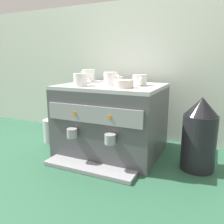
{
  "coord_description": "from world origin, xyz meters",
  "views": [
    {
      "loc": [
        0.57,
        -1.23,
        0.56
      ],
      "look_at": [
        0.0,
        0.0,
        0.25
      ],
      "focal_mm": 36.37,
      "sensor_mm": 36.0,
      "label": 1
    }
  ],
  "objects_px": {
    "ceramic_cup_2": "(111,79)",
    "ceramic_bowl_1": "(124,84)",
    "ceramic_cup_1": "(81,80)",
    "ceramic_cup_0": "(140,80)",
    "coffee_grinder": "(199,135)",
    "ceramic_cup_3": "(88,76)",
    "milk_pitcher": "(51,131)",
    "ceramic_bowl_0": "(115,80)",
    "espresso_machine": "(112,119)"
  },
  "relations": [
    {
      "from": "ceramic_cup_3",
      "to": "milk_pitcher",
      "type": "distance_m",
      "value": 0.47
    },
    {
      "from": "ceramic_cup_0",
      "to": "milk_pitcher",
      "type": "height_order",
      "value": "ceramic_cup_0"
    },
    {
      "from": "espresso_machine",
      "to": "ceramic_bowl_0",
      "type": "relative_size",
      "value": 5.78
    },
    {
      "from": "ceramic_bowl_1",
      "to": "milk_pitcher",
      "type": "bearing_deg",
      "value": 171.58
    },
    {
      "from": "ceramic_cup_1",
      "to": "ceramic_bowl_1",
      "type": "bearing_deg",
      "value": 6.66
    },
    {
      "from": "ceramic_bowl_0",
      "to": "ceramic_cup_2",
      "type": "bearing_deg",
      "value": -76.15
    },
    {
      "from": "espresso_machine",
      "to": "ceramic_cup_0",
      "type": "xyz_separation_m",
      "value": [
        0.16,
        0.03,
        0.24
      ]
    },
    {
      "from": "ceramic_cup_2",
      "to": "ceramic_cup_3",
      "type": "bearing_deg",
      "value": 152.95
    },
    {
      "from": "ceramic_cup_2",
      "to": "milk_pitcher",
      "type": "distance_m",
      "value": 0.59
    },
    {
      "from": "ceramic_cup_3",
      "to": "ceramic_bowl_1",
      "type": "distance_m",
      "value": 0.4
    },
    {
      "from": "ceramic_bowl_0",
      "to": "coffee_grinder",
      "type": "bearing_deg",
      "value": -13.94
    },
    {
      "from": "espresso_machine",
      "to": "ceramic_cup_1",
      "type": "distance_m",
      "value": 0.31
    },
    {
      "from": "espresso_machine",
      "to": "ceramic_bowl_1",
      "type": "height_order",
      "value": "ceramic_bowl_1"
    },
    {
      "from": "ceramic_cup_2",
      "to": "ceramic_cup_1",
      "type": "bearing_deg",
      "value": -135.59
    },
    {
      "from": "milk_pitcher",
      "to": "ceramic_cup_0",
      "type": "bearing_deg",
      "value": 5.37
    },
    {
      "from": "coffee_grinder",
      "to": "milk_pitcher",
      "type": "bearing_deg",
      "value": 179.59
    },
    {
      "from": "ceramic_cup_3",
      "to": "ceramic_bowl_0",
      "type": "xyz_separation_m",
      "value": [
        0.19,
        0.0,
        -0.02
      ]
    },
    {
      "from": "espresso_machine",
      "to": "ceramic_cup_0",
      "type": "relative_size",
      "value": 5.28
    },
    {
      "from": "ceramic_cup_2",
      "to": "ceramic_cup_3",
      "type": "relative_size",
      "value": 0.97
    },
    {
      "from": "ceramic_cup_0",
      "to": "ceramic_cup_2",
      "type": "relative_size",
      "value": 0.94
    },
    {
      "from": "ceramic_cup_2",
      "to": "ceramic_bowl_1",
      "type": "xyz_separation_m",
      "value": [
        0.12,
        -0.1,
        -0.02
      ]
    },
    {
      "from": "ceramic_bowl_1",
      "to": "coffee_grinder",
      "type": "relative_size",
      "value": 0.27
    },
    {
      "from": "espresso_machine",
      "to": "ceramic_cup_0",
      "type": "height_order",
      "value": "ceramic_cup_0"
    },
    {
      "from": "ceramic_cup_1",
      "to": "ceramic_bowl_0",
      "type": "height_order",
      "value": "ceramic_cup_1"
    },
    {
      "from": "ceramic_cup_3",
      "to": "milk_pitcher",
      "type": "xyz_separation_m",
      "value": [
        -0.24,
        -0.12,
        -0.38
      ]
    },
    {
      "from": "ceramic_cup_3",
      "to": "ceramic_bowl_0",
      "type": "height_order",
      "value": "ceramic_cup_3"
    },
    {
      "from": "ceramic_cup_2",
      "to": "ceramic_bowl_1",
      "type": "relative_size",
      "value": 1.14
    },
    {
      "from": "ceramic_cup_3",
      "to": "milk_pitcher",
      "type": "height_order",
      "value": "ceramic_cup_3"
    },
    {
      "from": "ceramic_cup_0",
      "to": "ceramic_bowl_1",
      "type": "bearing_deg",
      "value": -105.98
    },
    {
      "from": "ceramic_bowl_1",
      "to": "coffee_grinder",
      "type": "height_order",
      "value": "ceramic_bowl_1"
    },
    {
      "from": "ceramic_bowl_1",
      "to": "milk_pitcher",
      "type": "xyz_separation_m",
      "value": [
        -0.58,
        0.09,
        -0.36
      ]
    },
    {
      "from": "ceramic_cup_0",
      "to": "ceramic_cup_1",
      "type": "bearing_deg",
      "value": -149.04
    },
    {
      "from": "espresso_machine",
      "to": "ceramic_cup_1",
      "type": "height_order",
      "value": "ceramic_cup_1"
    },
    {
      "from": "ceramic_bowl_0",
      "to": "milk_pitcher",
      "type": "distance_m",
      "value": 0.57
    },
    {
      "from": "ceramic_cup_2",
      "to": "ceramic_bowl_1",
      "type": "distance_m",
      "value": 0.15
    },
    {
      "from": "espresso_machine",
      "to": "ceramic_bowl_0",
      "type": "height_order",
      "value": "ceramic_bowl_0"
    },
    {
      "from": "milk_pitcher",
      "to": "espresso_machine",
      "type": "bearing_deg",
      "value": 3.14
    },
    {
      "from": "ceramic_cup_3",
      "to": "coffee_grinder",
      "type": "xyz_separation_m",
      "value": [
        0.73,
        -0.13,
        -0.27
      ]
    },
    {
      "from": "espresso_machine",
      "to": "ceramic_bowl_0",
      "type": "bearing_deg",
      "value": 104.2
    },
    {
      "from": "ceramic_cup_0",
      "to": "milk_pitcher",
      "type": "distance_m",
      "value": 0.72
    },
    {
      "from": "ceramic_bowl_1",
      "to": "coffee_grinder",
      "type": "distance_m",
      "value": 0.47
    },
    {
      "from": "ceramic_cup_0",
      "to": "milk_pitcher",
      "type": "relative_size",
      "value": 0.7
    },
    {
      "from": "ceramic_cup_1",
      "to": "coffee_grinder",
      "type": "xyz_separation_m",
      "value": [
        0.64,
        0.11,
        -0.27
      ]
    },
    {
      "from": "ceramic_cup_1",
      "to": "ceramic_cup_0",
      "type": "bearing_deg",
      "value": 30.96
    },
    {
      "from": "espresso_machine",
      "to": "ceramic_cup_0",
      "type": "distance_m",
      "value": 0.29
    },
    {
      "from": "ceramic_cup_3",
      "to": "coffee_grinder",
      "type": "bearing_deg",
      "value": -10.19
    },
    {
      "from": "ceramic_bowl_0",
      "to": "coffee_grinder",
      "type": "height_order",
      "value": "ceramic_bowl_0"
    },
    {
      "from": "coffee_grinder",
      "to": "milk_pitcher",
      "type": "height_order",
      "value": "coffee_grinder"
    },
    {
      "from": "ceramic_bowl_1",
      "to": "ceramic_cup_1",
      "type": "bearing_deg",
      "value": -173.34
    },
    {
      "from": "ceramic_cup_1",
      "to": "coffee_grinder",
      "type": "relative_size",
      "value": 0.28
    }
  ]
}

